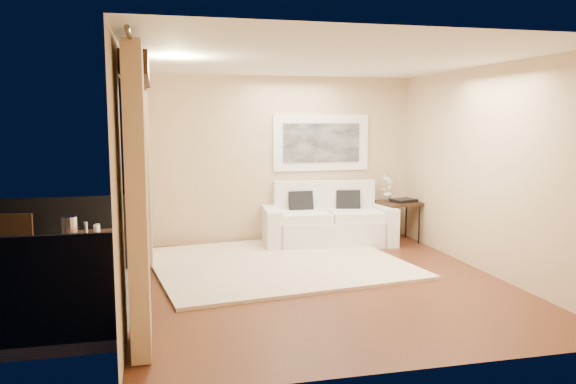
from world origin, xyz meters
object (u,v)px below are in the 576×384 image
object	(u,v)px
sofa	(327,222)
balcony_chair_far	(20,242)
bistro_table	(87,241)
orchid	(388,187)
side_table	(399,205)
ice_bucket	(69,225)

from	to	relation	value
sofa	balcony_chair_far	bearing A→B (deg)	-160.55
bistro_table	balcony_chair_far	xyz separation A→B (m)	(-0.87, 0.66, -0.11)
sofa	orchid	distance (m)	1.18
sofa	side_table	size ratio (longest dim) A/B	3.07
balcony_chair_far	ice_bucket	distance (m)	0.93
sofa	ice_bucket	world-z (taller)	sofa
orchid	ice_bucket	size ratio (longest dim) A/B	2.22
sofa	bistro_table	distance (m)	3.94
sofa	orchid	xyz separation A→B (m)	(1.05, 0.04, 0.54)
bistro_table	ice_bucket	distance (m)	0.28
bistro_table	sofa	bearing A→B (deg)	27.96
side_table	bistro_table	bearing A→B (deg)	-159.49
balcony_chair_far	sofa	bearing A→B (deg)	-158.95
sofa	side_table	bearing A→B (deg)	-0.26
orchid	ice_bucket	xyz separation A→B (m)	(-4.72, -1.80, -0.10)
sofa	ice_bucket	distance (m)	4.09
side_table	bistro_table	xyz separation A→B (m)	(-4.68, -1.75, -0.00)
bistro_table	ice_bucket	xyz separation A→B (m)	(-0.19, 0.08, 0.18)
orchid	balcony_chair_far	size ratio (longest dim) A/B	0.51
side_table	orchid	distance (m)	0.35
ice_bucket	side_table	bearing A→B (deg)	18.88
balcony_chair_far	bistro_table	bearing A→B (deg)	148.34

